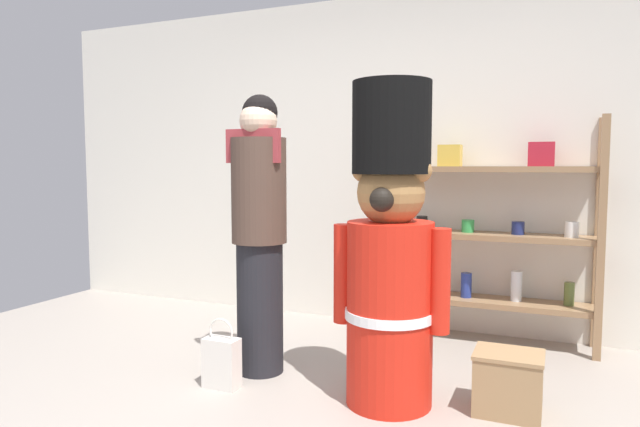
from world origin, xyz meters
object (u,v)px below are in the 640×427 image
at_px(shopping_bag, 222,362).
at_px(teddy_bear_guard, 390,255).
at_px(display_crate, 508,383).
at_px(merchandise_shelf, 493,230).
at_px(person_shopper, 259,228).

bearing_deg(shopping_bag, teddy_bear_guard, 10.04).
height_order(shopping_bag, display_crate, shopping_bag).
distance_m(merchandise_shelf, shopping_bag, 2.10).
distance_m(teddy_bear_guard, person_shopper, 0.88).
xyz_separation_m(teddy_bear_guard, person_shopper, (-0.86, 0.14, 0.09)).
bearing_deg(shopping_bag, merchandise_shelf, 48.60).
height_order(merchandise_shelf, display_crate, merchandise_shelf).
relative_size(teddy_bear_guard, shopping_bag, 4.20).
bearing_deg(teddy_bear_guard, display_crate, 11.44).
distance_m(merchandise_shelf, display_crate, 1.39).
relative_size(person_shopper, display_crate, 4.96).
distance_m(person_shopper, shopping_bag, 0.81).
height_order(person_shopper, shopping_bag, person_shopper).
bearing_deg(person_shopper, display_crate, -0.94).
bearing_deg(display_crate, shopping_bag, -169.42).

